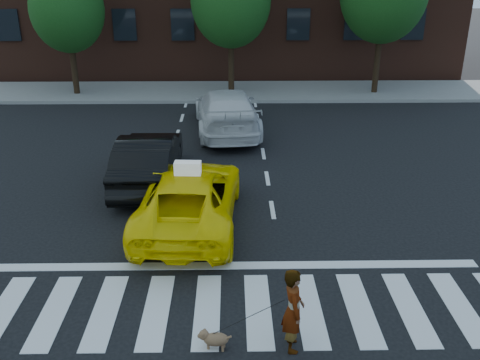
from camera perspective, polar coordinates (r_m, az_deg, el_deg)
The scene contains 11 objects.
ground at distance 10.83m, azimuth -3.50°, elevation -13.68°, with size 120.00×120.00×0.00m, color black.
crosswalk at distance 10.83m, azimuth -3.50°, elevation -13.66°, with size 13.00×2.40×0.01m, color silver.
stop_line at distance 12.14m, azimuth -3.19°, elevation -9.12°, with size 12.00×0.30×0.01m, color silver.
sidewalk_far at distance 26.93m, azimuth -2.01°, elevation 9.42°, with size 30.00×4.00×0.15m, color slate.
tree_left at distance 26.79m, azimuth -18.01°, elevation 17.76°, with size 3.39×3.38×6.50m.
taxi at distance 13.69m, azimuth -5.40°, elevation -1.84°, with size 2.40×5.20×1.45m, color #FFE005.
black_sedan at distance 16.22m, azimuth -9.75°, elevation 2.20°, with size 1.63×4.67×1.54m, color black.
white_suv at distance 20.80m, azimuth -1.45°, elevation 7.39°, with size 2.31×5.68×1.65m, color silver.
woman at distance 9.53m, azimuth 5.69°, elevation -13.62°, with size 0.58×0.38×1.60m, color #999999.
dog at distance 9.84m, azimuth -2.85°, elevation -16.54°, with size 0.62×0.31×0.35m.
taxi_sign at distance 13.15m, azimuth -5.60°, elevation 1.28°, with size 0.65×0.28×0.32m, color white.
Camera 1 is at (0.50, -8.65, 6.50)m, focal length 40.00 mm.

